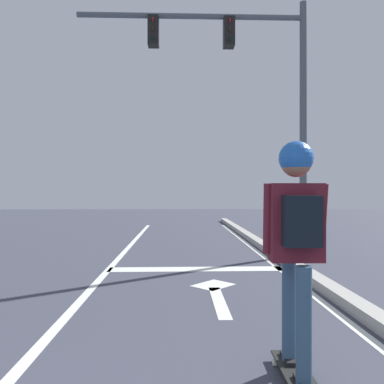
% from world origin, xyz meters
% --- Properties ---
extents(lane_line_center, '(0.12, 20.00, 0.01)m').
position_xyz_m(lane_line_center, '(-0.23, 6.00, 0.00)').
color(lane_line_center, white).
rests_on(lane_line_center, ground).
extents(lane_line_curbside, '(0.12, 20.00, 0.01)m').
position_xyz_m(lane_line_curbside, '(2.87, 6.00, 0.00)').
color(lane_line_curbside, white).
rests_on(lane_line_curbside, ground).
extents(stop_bar, '(3.24, 0.40, 0.01)m').
position_xyz_m(stop_bar, '(1.39, 7.18, 0.00)').
color(stop_bar, white).
rests_on(stop_bar, ground).
extents(lane_arrow_stem, '(0.16, 1.40, 0.01)m').
position_xyz_m(lane_arrow_stem, '(1.56, 5.16, 0.00)').
color(lane_arrow_stem, white).
rests_on(lane_arrow_stem, ground).
extents(lane_arrow_head, '(0.71, 0.71, 0.01)m').
position_xyz_m(lane_arrow_head, '(1.56, 6.01, 0.00)').
color(lane_arrow_head, white).
rests_on(lane_arrow_head, ground).
extents(curb_strip, '(0.24, 24.00, 0.14)m').
position_xyz_m(curb_strip, '(3.12, 6.00, 0.07)').
color(curb_strip, '#A6A39B').
rests_on(curb_strip, ground).
extents(skateboard, '(0.24, 0.77, 0.08)m').
position_xyz_m(skateboard, '(1.91, 3.11, 0.06)').
color(skateboard, black).
rests_on(skateboard, ground).
extents(skater, '(0.47, 0.63, 1.71)m').
position_xyz_m(skater, '(1.91, 3.09, 1.17)').
color(skater, '#33526E').
rests_on(skater, skateboard).
extents(traffic_signal_mast, '(5.06, 0.34, 5.61)m').
position_xyz_m(traffic_signal_mast, '(2.50, 8.68, 4.00)').
color(traffic_signal_mast, '#515962').
rests_on(traffic_signal_mast, ground).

